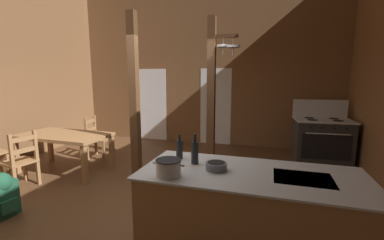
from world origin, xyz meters
name	(u,v)px	position (x,y,z in m)	size (l,w,h in m)	color
ground_plane	(147,201)	(0.00, 0.00, -0.05)	(7.86, 7.88, 0.10)	brown
wall_back	(204,60)	(0.00, 3.61, 2.27)	(7.86, 0.14, 4.54)	brown
glazed_door_back_left	(150,105)	(-1.59, 3.53, 1.02)	(1.00, 0.01, 2.05)	white
glazed_panel_back_right	(215,107)	(0.35, 3.53, 1.02)	(0.84, 0.01, 2.05)	white
kitchen_island	(249,215)	(1.56, -0.88, 0.45)	(2.17, 0.99, 0.90)	#9E7044
stove_range	(321,140)	(2.86, 2.65, 0.48)	(1.19, 0.88, 1.32)	#2B2B2B
support_post_with_pot_rack	(213,92)	(0.72, 1.36, 1.55)	(0.57, 0.24, 2.89)	brown
support_post_center	(134,99)	(-0.50, 0.63, 1.44)	(0.14, 0.14, 2.89)	brown
dining_table	(64,138)	(-2.04, 0.63, 0.65)	(1.73, 0.96, 0.74)	#9E7044
ladderback_chair_near_window	(20,161)	(-2.18, -0.21, 0.45)	(0.52, 0.52, 0.95)	#9E7044
ladderback_chair_by_post	(97,138)	(-1.97, 1.52, 0.45)	(0.50, 0.50, 0.95)	#9E7044
backpack	(2,194)	(-1.59, -0.99, 0.31)	(0.33, 0.35, 0.60)	#1E5138
stockpot_on_counter	(169,168)	(0.83, -1.18, 0.98)	(0.31, 0.24, 0.16)	silver
mixing_bowl_on_counter	(216,166)	(1.23, -0.90, 0.94)	(0.21, 0.21, 0.08)	slate
bottle_tall_on_counter	(179,149)	(0.75, -0.65, 1.01)	(0.08, 0.08, 0.28)	#1E2328
bottle_short_on_counter	(195,152)	(0.97, -0.78, 1.03)	(0.08, 0.08, 0.32)	#1E2328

